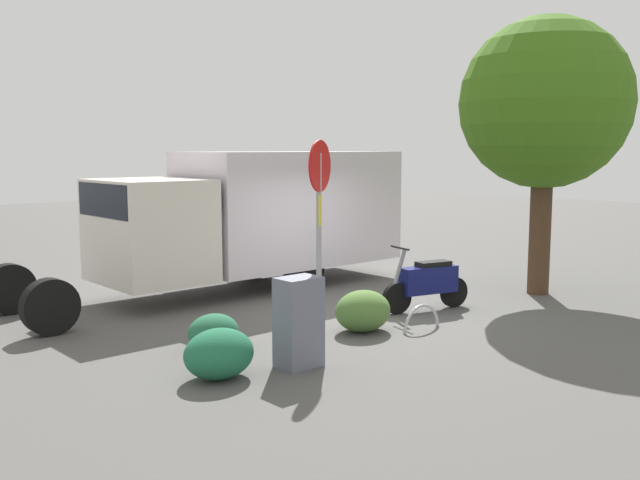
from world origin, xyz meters
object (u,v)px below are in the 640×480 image
at_px(box_truck_near, 254,213).
at_px(bike_rack_hoop, 421,330).
at_px(motorcycle, 428,282).
at_px(street_tree, 545,104).
at_px(stop_sign, 319,209).
at_px(utility_cabinet, 299,322).

distance_m(box_truck_near, bike_rack_hoop, 4.86).
xyz_separation_m(motorcycle, street_tree, (-2.81, 0.64, 3.25)).
relative_size(box_truck_near, motorcycle, 4.84).
xyz_separation_m(box_truck_near, motorcycle, (-0.94, 3.80, -1.07)).
bearing_deg(motorcycle, box_truck_near, -58.74).
distance_m(stop_sign, utility_cabinet, 1.87).
bearing_deg(stop_sign, street_tree, 175.54).
distance_m(box_truck_near, utility_cabinet, 5.62).
bearing_deg(bike_rack_hoop, stop_sign, -19.19).
height_order(stop_sign, bike_rack_hoop, stop_sign).
height_order(street_tree, utility_cabinet, street_tree).
height_order(stop_sign, street_tree, street_tree).
height_order(stop_sign, utility_cabinet, stop_sign).
height_order(box_truck_near, utility_cabinet, box_truck_near).
xyz_separation_m(box_truck_near, bike_rack_hoop, (0.25, 4.59, -1.59)).
bearing_deg(stop_sign, motorcycle, -176.22).
xyz_separation_m(street_tree, utility_cabinet, (6.75, 0.21, -3.16)).
relative_size(utility_cabinet, bike_rack_hoop, 1.43).
relative_size(motorcycle, bike_rack_hoop, 2.07).
bearing_deg(bike_rack_hoop, utility_cabinet, 1.26).
relative_size(street_tree, utility_cabinet, 4.50).
bearing_deg(box_truck_near, bike_rack_hoop, 89.55).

